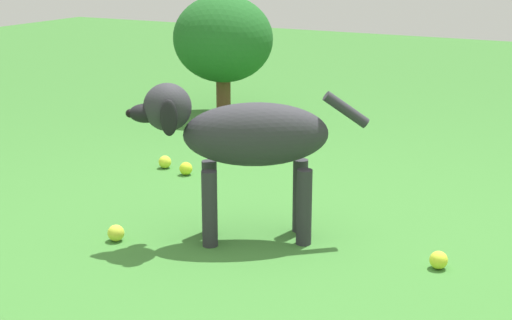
{
  "coord_description": "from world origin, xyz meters",
  "views": [
    {
      "loc": [
        -1.14,
        2.46,
        1.14
      ],
      "look_at": [
        0.22,
        -0.1,
        0.32
      ],
      "focal_mm": 54.79,
      "sensor_mm": 36.0,
      "label": 1
    }
  ],
  "objects_px": {
    "tennis_ball_2": "(439,260)",
    "tennis_ball_4": "(165,162)",
    "tennis_ball_3": "(186,169)",
    "dog": "(242,137)",
    "tennis_ball_1": "(116,233)"
  },
  "relations": [
    {
      "from": "tennis_ball_3",
      "to": "dog",
      "type": "bearing_deg",
      "value": 137.04
    },
    {
      "from": "tennis_ball_3",
      "to": "tennis_ball_1",
      "type": "bearing_deg",
      "value": 105.63
    },
    {
      "from": "tennis_ball_2",
      "to": "tennis_ball_4",
      "type": "relative_size",
      "value": 1.0
    },
    {
      "from": "dog",
      "to": "tennis_ball_4",
      "type": "height_order",
      "value": "dog"
    },
    {
      "from": "tennis_ball_2",
      "to": "tennis_ball_3",
      "type": "bearing_deg",
      "value": -21.0
    },
    {
      "from": "tennis_ball_4",
      "to": "dog",
      "type": "bearing_deg",
      "value": 140.96
    },
    {
      "from": "dog",
      "to": "tennis_ball_2",
      "type": "distance_m",
      "value": 0.86
    },
    {
      "from": "dog",
      "to": "tennis_ball_3",
      "type": "height_order",
      "value": "dog"
    },
    {
      "from": "tennis_ball_1",
      "to": "tennis_ball_2",
      "type": "height_order",
      "value": "same"
    },
    {
      "from": "tennis_ball_2",
      "to": "tennis_ball_4",
      "type": "bearing_deg",
      "value": -20.64
    },
    {
      "from": "dog",
      "to": "tennis_ball_1",
      "type": "relative_size",
      "value": 12.39
    },
    {
      "from": "tennis_ball_2",
      "to": "tennis_ball_1",
      "type": "bearing_deg",
      "value": 15.53
    },
    {
      "from": "dog",
      "to": "tennis_ball_1",
      "type": "xyz_separation_m",
      "value": [
        0.43,
        0.26,
        -0.38
      ]
    },
    {
      "from": "tennis_ball_2",
      "to": "tennis_ball_3",
      "type": "distance_m",
      "value": 1.54
    },
    {
      "from": "dog",
      "to": "tennis_ball_2",
      "type": "relative_size",
      "value": 12.39
    }
  ]
}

